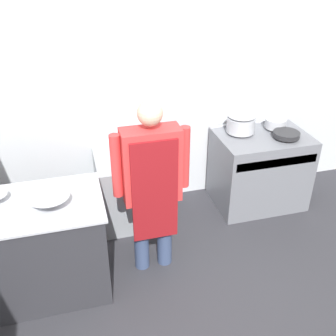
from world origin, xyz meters
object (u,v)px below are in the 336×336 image
object	(u,v)px
stock_pot	(241,122)
sauce_pot	(275,123)
fridge_unit	(130,189)
mixing_bowl	(49,201)
saute_pan	(286,134)
person_cook	(152,180)
stove	(259,169)

from	to	relation	value
stock_pot	sauce_pot	xyz separation A→B (m)	(0.43, -0.00, -0.06)
fridge_unit	stock_pot	bearing A→B (deg)	3.18
mixing_bowl	saute_pan	world-z (taller)	mixing_bowl
person_cook	stock_pot	bearing A→B (deg)	35.27
fridge_unit	person_cook	world-z (taller)	person_cook
fridge_unit	saute_pan	bearing A→B (deg)	-5.94
person_cook	mixing_bowl	size ratio (longest dim) A/B	5.09
fridge_unit	mixing_bowl	world-z (taller)	mixing_bowl
stock_pot	fridge_unit	bearing A→B (deg)	-176.82
stock_pot	sauce_pot	size ratio (longest dim) A/B	1.32
fridge_unit	mixing_bowl	size ratio (longest dim) A/B	2.36
mixing_bowl	stock_pot	distance (m)	2.29
fridge_unit	person_cook	xyz separation A→B (m)	(0.08, -0.79, 0.57)
mixing_bowl	sauce_pot	size ratio (longest dim) A/B	1.40
sauce_pot	stove	bearing A→B (deg)	-148.03
fridge_unit	stock_pot	world-z (taller)	stock_pot
fridge_unit	person_cook	bearing A→B (deg)	-84.44
person_cook	saute_pan	distance (m)	1.77
stove	sauce_pot	world-z (taller)	sauce_pot
stove	saute_pan	distance (m)	0.54
saute_pan	sauce_pot	world-z (taller)	sauce_pot
stock_pot	sauce_pot	world-z (taller)	stock_pot
fridge_unit	mixing_bowl	xyz separation A→B (m)	(-0.78, -0.88, 0.57)
saute_pan	sauce_pot	distance (m)	0.25
saute_pan	sauce_pot	xyz separation A→B (m)	(0.00, 0.25, 0.03)
stove	sauce_pot	size ratio (longest dim) A/B	4.32
saute_pan	person_cook	bearing A→B (deg)	-159.73
person_cook	mixing_bowl	bearing A→B (deg)	-174.07
stove	mixing_bowl	world-z (taller)	mixing_bowl
fridge_unit	stock_pot	size ratio (longest dim) A/B	2.50
person_cook	mixing_bowl	xyz separation A→B (m)	(-0.86, -0.09, -0.01)
mixing_bowl	sauce_pot	xyz separation A→B (m)	(2.52, 0.95, -0.01)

